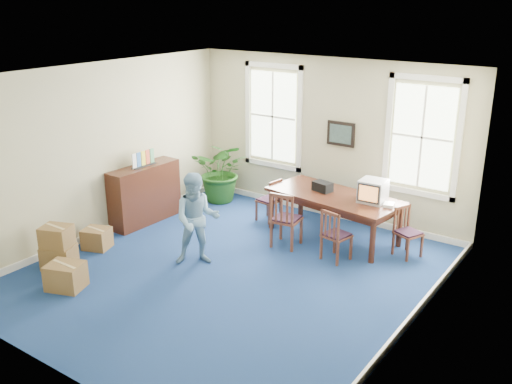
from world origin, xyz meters
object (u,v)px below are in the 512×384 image
Objects in this scene: chair_near_left at (287,218)px; cardboard_boxes at (70,247)px; potted_plant at (222,171)px; crt_tv at (373,191)px; credenza at (145,193)px; conference_table at (333,216)px; man at (197,219)px.

chair_near_left is 0.77× the size of cardboard_boxes.
potted_plant reaches higher than chair_near_left.
crt_tv is 0.35× the size of cardboard_boxes.
cardboard_boxes is (0.49, -2.20, -0.22)m from credenza.
crt_tv is 0.35× the size of potted_plant.
cardboard_boxes is at bearing -90.15° from potted_plant.
crt_tv reaches higher than chair_near_left.
credenza is (-3.43, -1.46, 0.19)m from conference_table.
potted_plant is at bearing -179.78° from conference_table.
potted_plant reaches higher than conference_table.
chair_near_left is (-1.23, -0.89, -0.51)m from crt_tv.
conference_table is 3.73m from credenza.
credenza is 1.91m from potted_plant.
man is (-1.35, -2.29, 0.37)m from conference_table.
crt_tv reaches higher than cardboard_boxes.
man reaches higher than chair_near_left.
credenza is at bearing -162.39° from crt_tv.
chair_near_left is at bearing 19.87° from man.
conference_table is 1.58× the size of credenza.
man is at bearing -133.88° from crt_tv.
crt_tv is 0.30× the size of man.
crt_tv is at bearing 8.60° from man.
chair_near_left is 0.68× the size of credenza.
chair_near_left is at bearing -26.75° from potted_plant.
conference_table is at bearing -178.00° from crt_tv.
conference_table is at bearing -128.26° from chair_near_left.
chair_near_left is at bearing -113.30° from conference_table.
man is 1.02× the size of credenza.
potted_plant is at bearing 89.85° from cardboard_boxes.
crt_tv is 0.31× the size of credenza.
credenza is 2.27m from cardboard_boxes.
man reaches higher than cardboard_boxes.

